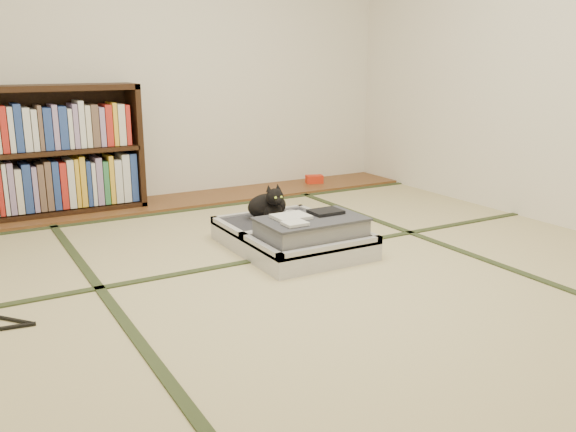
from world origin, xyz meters
TOP-DOWN VIEW (x-y plane):
  - floor at (0.00, 0.00)m, footprint 4.50×4.50m
  - wood_strip at (0.00, 2.00)m, footprint 4.00×0.50m
  - red_item at (1.28, 2.03)m, footprint 0.17×0.13m
  - tatami_borders at (0.00, 0.49)m, footprint 4.00×4.50m
  - bookcase at (-1.00, 2.07)m, footprint 1.42×0.33m
  - suitcase at (0.16, 0.45)m, footprint 0.67×0.89m
  - cat at (0.14, 0.75)m, footprint 0.30×0.30m
  - cable_coil at (0.32, 0.79)m, footprint 0.09×0.09m

SIDE VIEW (x-z plane):
  - floor at x=0.00m, z-range 0.00..0.00m
  - tatami_borders at x=0.00m, z-range 0.00..0.01m
  - wood_strip at x=0.00m, z-range 0.00..0.02m
  - red_item at x=1.28m, z-range 0.02..0.09m
  - suitcase at x=0.16m, z-range -0.04..0.22m
  - cable_coil at x=0.32m, z-range 0.13..0.15m
  - cat at x=0.14m, z-range 0.10..0.34m
  - bookcase at x=-1.00m, z-range -0.01..0.91m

